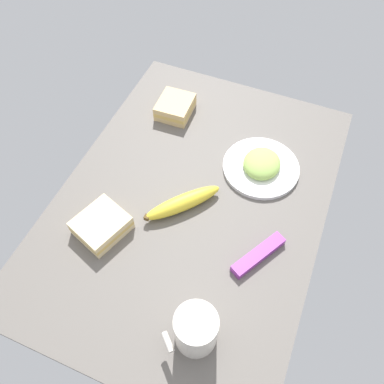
# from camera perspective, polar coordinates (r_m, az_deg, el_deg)

# --- Properties ---
(tabletop) EXTENTS (0.90, 0.64, 0.02)m
(tabletop) POSITION_cam_1_polar(r_m,az_deg,el_deg) (0.99, -0.00, -1.31)
(tabletop) COLOR #5B5651
(tabletop) RESTS_ON ground
(plate_of_food) EXTENTS (0.20, 0.20, 0.04)m
(plate_of_food) POSITION_cam_1_polar(r_m,az_deg,el_deg) (1.04, 10.02, 3.79)
(plate_of_food) COLOR white
(plate_of_food) RESTS_ON tabletop
(coffee_mug_black) EXTENTS (0.10, 0.10, 0.10)m
(coffee_mug_black) POSITION_cam_1_polar(r_m,az_deg,el_deg) (0.79, 0.54, -19.33)
(coffee_mug_black) COLOR silver
(coffee_mug_black) RESTS_ON tabletop
(sandwich_main) EXTENTS (0.14, 0.13, 0.04)m
(sandwich_main) POSITION_cam_1_polar(r_m,az_deg,el_deg) (0.94, -13.00, -4.74)
(sandwich_main) COLOR beige
(sandwich_main) RESTS_ON tabletop
(sandwich_side) EXTENTS (0.11, 0.10, 0.04)m
(sandwich_side) POSITION_cam_1_polar(r_m,az_deg,el_deg) (1.16, -2.46, 12.21)
(sandwich_side) COLOR #DBB77A
(sandwich_side) RESTS_ON tabletop
(banana) EXTENTS (0.18, 0.16, 0.04)m
(banana) POSITION_cam_1_polar(r_m,az_deg,el_deg) (0.95, -1.35, -1.55)
(banana) COLOR yellow
(banana) RESTS_ON tabletop
(snack_bar) EXTENTS (0.14, 0.10, 0.02)m
(snack_bar) POSITION_cam_1_polar(r_m,az_deg,el_deg) (0.90, 9.60, -8.96)
(snack_bar) COLOR purple
(snack_bar) RESTS_ON tabletop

